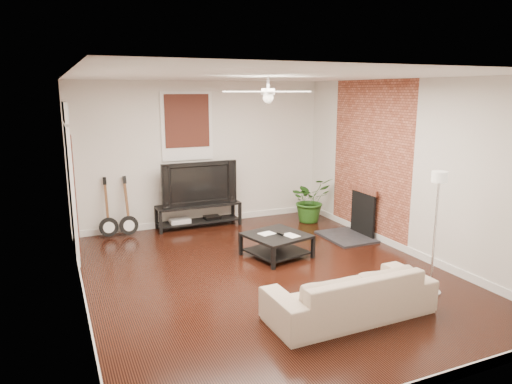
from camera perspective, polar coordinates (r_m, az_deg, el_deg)
room at (r=6.51m, az=1.42°, el=1.47°), size 5.01×6.01×2.81m
brick_accent at (r=8.65m, az=13.63°, el=3.79°), size 0.02×2.20×2.80m
fireplace at (r=8.66m, az=11.81°, el=-2.46°), size 0.80×1.10×0.92m
window_back at (r=9.11m, az=-8.36°, el=7.90°), size 1.00×0.06×1.30m
door_left at (r=7.81m, az=-21.45°, el=1.30°), size 0.08×1.00×2.50m
tv_stand at (r=9.25m, az=-6.96°, el=-2.82°), size 1.64×0.44×0.46m
tv at (r=9.13m, az=-7.10°, el=1.15°), size 1.47×0.19×0.84m
coffee_table at (r=7.59m, az=2.50°, el=-6.48°), size 1.06×1.06×0.37m
sofa at (r=5.74m, az=11.30°, el=-11.87°), size 2.02×0.81×0.59m
floor_lamp at (r=6.47m, az=20.87°, el=-4.73°), size 0.27×0.27×1.64m
potted_plant at (r=9.57m, az=6.57°, el=-0.93°), size 0.90×0.80×0.91m
guitar_left at (r=8.82m, az=-17.58°, el=-1.87°), size 0.35×0.25×1.11m
guitar_right at (r=8.84m, az=-15.30°, el=-1.71°), size 0.36×0.27×1.11m
ceiling_fan at (r=6.40m, az=1.48°, el=12.09°), size 1.24×1.24×0.32m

